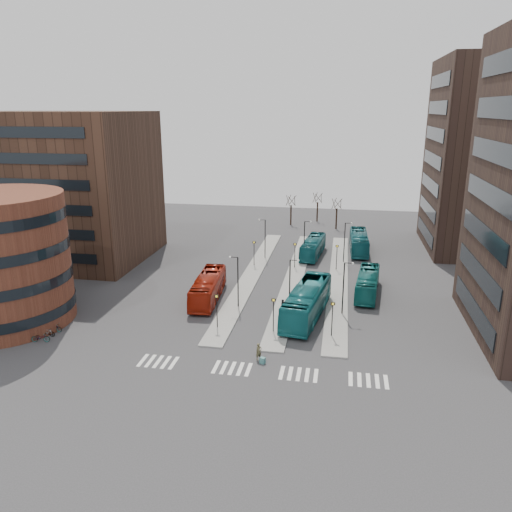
% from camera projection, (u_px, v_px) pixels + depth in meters
% --- Properties ---
extents(ground, '(160.00, 160.00, 0.00)m').
position_uv_depth(ground, '(233.00, 393.00, 40.91)').
color(ground, '#2E2E30').
rests_on(ground, ground).
extents(island_left, '(2.50, 45.00, 0.15)m').
position_uv_depth(island_left, '(252.00, 274.00, 69.86)').
color(island_left, gray).
rests_on(island_left, ground).
extents(island_mid, '(2.50, 45.00, 0.15)m').
position_uv_depth(island_mid, '(294.00, 277.00, 68.86)').
color(island_mid, gray).
rests_on(island_mid, ground).
extents(island_right, '(2.50, 45.00, 0.15)m').
position_uv_depth(island_right, '(338.00, 279.00, 67.86)').
color(island_right, gray).
rests_on(island_right, ground).
extents(suitcase, '(0.57, 0.52, 0.58)m').
position_uv_depth(suitcase, '(263.00, 360.00, 45.64)').
color(suitcase, '#1F1C9F').
rests_on(suitcase, ground).
extents(red_bus, '(3.45, 11.44, 3.14)m').
position_uv_depth(red_bus, '(208.00, 287.00, 60.48)').
color(red_bus, '#9A1C0B').
rests_on(red_bus, ground).
extents(teal_bus_a, '(4.97, 13.40, 3.65)m').
position_uv_depth(teal_bus_a, '(307.00, 302.00, 55.39)').
color(teal_bus_a, '#15666A').
rests_on(teal_bus_a, ground).
extents(teal_bus_b, '(3.59, 10.75, 2.94)m').
position_uv_depth(teal_bus_b, '(313.00, 247.00, 78.36)').
color(teal_bus_b, '#145F66').
rests_on(teal_bus_b, ground).
extents(teal_bus_c, '(3.46, 10.62, 2.91)m').
position_uv_depth(teal_bus_c, '(368.00, 283.00, 62.25)').
color(teal_bus_c, '#13625F').
rests_on(teal_bus_c, ground).
extents(teal_bus_d, '(2.91, 11.47, 3.18)m').
position_uv_depth(teal_bus_d, '(359.00, 242.00, 80.80)').
color(teal_bus_d, '#135B63').
rests_on(teal_bus_d, ground).
extents(traveller, '(0.71, 0.70, 1.65)m').
position_uv_depth(traveller, '(259.00, 352.00, 46.13)').
color(traveller, brown).
rests_on(traveller, ground).
extents(commuter_a, '(0.92, 0.74, 1.80)m').
position_uv_depth(commuter_a, '(207.00, 299.00, 58.63)').
color(commuter_a, black).
rests_on(commuter_a, ground).
extents(commuter_b, '(0.45, 1.05, 1.77)m').
position_uv_depth(commuter_b, '(283.00, 307.00, 56.34)').
color(commuter_b, black).
rests_on(commuter_b, ground).
extents(commuter_c, '(0.73, 1.13, 1.65)m').
position_uv_depth(commuter_c, '(306.00, 317.00, 53.70)').
color(commuter_c, black).
rests_on(commuter_c, ground).
extents(bicycle_near, '(1.92, 0.96, 0.97)m').
position_uv_depth(bicycle_near, '(41.00, 338.00, 49.74)').
color(bicycle_near, gray).
rests_on(bicycle_near, ground).
extents(bicycle_mid, '(1.53, 0.50, 0.91)m').
position_uv_depth(bicycle_mid, '(48.00, 333.00, 50.92)').
color(bicycle_mid, gray).
rests_on(bicycle_mid, ground).
extents(bicycle_far, '(1.75, 0.65, 0.91)m').
position_uv_depth(bicycle_far, '(54.00, 328.00, 52.03)').
color(bicycle_far, gray).
rests_on(bicycle_far, ground).
extents(crosswalk_stripes, '(22.35, 2.40, 0.01)m').
position_uv_depth(crosswalk_stripes, '(262.00, 371.00, 44.39)').
color(crosswalk_stripes, silver).
rests_on(crosswalk_stripes, ground).
extents(office_block, '(25.00, 20.12, 22.00)m').
position_uv_depth(office_block, '(62.00, 187.00, 75.50)').
color(office_block, '#40291D').
rests_on(office_block, ground).
extents(tower_far, '(20.12, 20.00, 30.00)m').
position_uv_depth(tower_far, '(499.00, 157.00, 78.48)').
color(tower_far, '#32231C').
rests_on(tower_far, ground).
extents(sign_poles, '(12.45, 22.12, 3.65)m').
position_uv_depth(sign_poles, '(286.00, 277.00, 61.66)').
color(sign_poles, black).
rests_on(sign_poles, ground).
extents(lamp_posts, '(14.04, 20.24, 6.12)m').
position_uv_depth(lamp_posts, '(298.00, 257.00, 65.87)').
color(lamp_posts, black).
rests_on(lamp_posts, ground).
extents(bare_trees, '(10.97, 8.14, 5.90)m').
position_uv_depth(bare_trees, '(315.00, 212.00, 98.82)').
color(bare_trees, black).
rests_on(bare_trees, ground).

